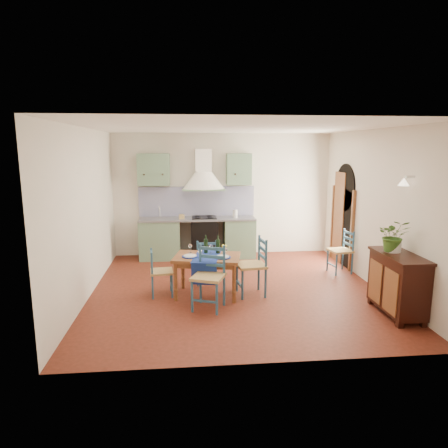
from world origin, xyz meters
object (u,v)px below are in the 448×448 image
at_px(potted_plant, 394,236).
at_px(dining_table, 207,261).
at_px(chair_near, 209,277).
at_px(sideboard, 397,282).

bearing_deg(potted_plant, dining_table, 161.74).
relative_size(dining_table, potted_plant, 2.45).
bearing_deg(dining_table, chair_near, -90.48).
height_order(dining_table, sideboard, dining_table).
relative_size(chair_near, sideboard, 0.93).
xyz_separation_m(chair_near, potted_plant, (2.74, -0.36, 0.67)).
bearing_deg(chair_near, dining_table, 89.52).
bearing_deg(chair_near, sideboard, -10.50).
relative_size(dining_table, chair_near, 1.23).
bearing_deg(sideboard, potted_plant, 101.16).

